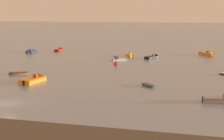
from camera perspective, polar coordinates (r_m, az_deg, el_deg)
ground_plane at (r=53.88m, az=-16.33°, el=-5.14°), size 800.00×800.00×0.00m
motorboat_moored_0 at (r=111.29m, az=14.97°, el=2.36°), size 5.16×7.01×2.30m
motorboat_moored_2 at (r=118.26m, az=-12.83°, el=2.81°), size 2.45×5.78×1.92m
motorboat_moored_3 at (r=69.29m, az=-11.99°, el=-1.54°), size 3.09×6.93×2.30m
motorboat_moored_5 at (r=106.30m, az=2.81°, el=2.33°), size 3.53×6.02×1.95m
rowboat_moored_3 at (r=77.98m, az=-14.66°, el=-0.55°), size 4.36×3.18×0.66m
rowboat_moored_4 at (r=63.77m, az=5.70°, el=-2.47°), size 3.02×3.17×0.52m
motorboat_moored_6 at (r=102.22m, az=6.64°, el=2.00°), size 4.33×5.70×1.88m
motorboat_moored_7 at (r=122.58m, az=-8.29°, el=3.15°), size 1.86×5.15×1.74m
motorboat_moored_8 at (r=96.52m, az=0.75°, el=1.64°), size 4.73×4.03×1.77m
channel_buoy at (r=88.47m, az=0.63°, el=1.07°), size 0.90×0.90×2.30m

